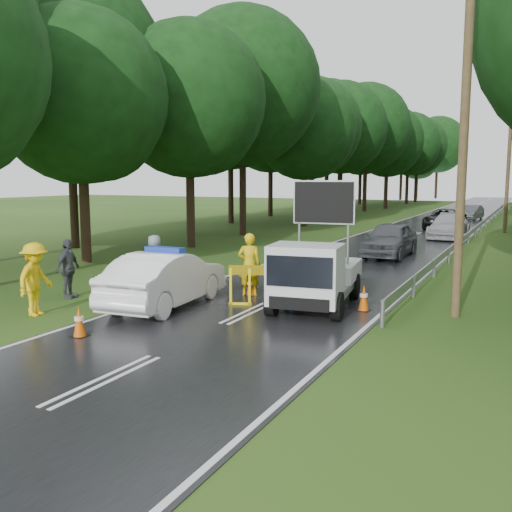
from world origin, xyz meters
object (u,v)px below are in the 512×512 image
Objects in this scene: police_sedan at (166,280)px; officer at (249,264)px; barrier at (278,276)px; queue_car_second at (449,226)px; civilian at (283,284)px; queue_car_first at (390,239)px; queue_car_fourth at (471,213)px; queue_car_third at (445,219)px; work_truck at (315,275)px.

officer reaches higher than police_sedan.
barrier is 0.53× the size of queue_car_second.
civilian is 12.57m from queue_car_first.
queue_car_fourth is at bearing 83.00° from civilian.
queue_car_second is at bearing 80.86° from civilian.
queue_car_fourth is (0.80, 10.09, -0.07)m from queue_car_third.
queue_car_fourth is (1.09, 26.14, -0.17)m from queue_car_first.
police_sedan reaches higher than queue_car_third.
civilian is (-0.65, -0.76, -0.20)m from work_truck.
officer is 11.23m from queue_car_first.
police_sedan is 23.71m from queue_car_second.
police_sedan reaches higher than barrier.
police_sedan is 2.47× the size of officer.
barrier is at bearing -88.00° from queue_car_third.
work_truck is 1.02m from civilian.
barrier is (-1.02, -0.26, -0.07)m from work_truck.
queue_car_third is (0.29, 16.06, -0.10)m from queue_car_first.
work_truck is 0.91× the size of queue_car_second.
officer is at bearing 135.20° from civilian.
police_sedan is 39.92m from queue_car_fourth.
queue_car_third is at bearing 100.42° from queue_car_second.
civilian is 0.32× the size of queue_car_first.
queue_car_second reaches higher than queue_car_fourth.
civilian is 0.30× the size of queue_car_second.
queue_car_second reaches higher than queue_car_third.
barrier is (2.92, 1.46, 0.11)m from police_sedan.
police_sedan is at bearing 37.53° from officer.
queue_car_fourth is at bearing 67.93° from barrier.
queue_car_second is (1.87, 21.76, -0.15)m from barrier.
officer reaches higher than barrier.
queue_car_first is (3.37, 13.53, 0.02)m from police_sedan.
police_sedan is at bearing -169.08° from civilian.
civilian reaches higher than queue_car_second.
officer is 0.51× the size of queue_car_fourth.
work_truck is at bearing -5.34° from barrier.
officer is (-2.46, 0.74, 0.03)m from work_truck.
officer is at bearing 155.47° from work_truck.
barrier is at bearing -94.65° from queue_car_second.
police_sedan reaches higher than queue_car_first.
police_sedan is at bearing -164.30° from work_truck.
work_truck reaches higher than barrier.
queue_car_second is at bearing -81.16° from queue_car_fourth.
barrier is 0.53× the size of queue_car_third.
queue_car_first is at bearing 84.90° from work_truck.
queue_car_third is at bearing 84.00° from civilian.
officer is 0.42× the size of queue_car_first.
queue_car_second is (1.50, 22.26, -0.03)m from civilian.
work_truck is at bearing 141.88° from officer.
queue_car_first is at bearing -108.92° from police_sedan.
queue_car_fourth is (1.54, 38.21, -0.26)m from barrier.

